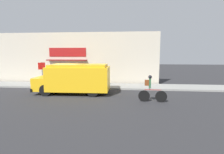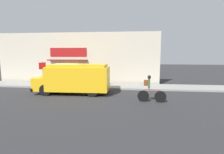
% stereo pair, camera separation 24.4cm
% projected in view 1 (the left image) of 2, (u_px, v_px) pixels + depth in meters
% --- Properties ---
extents(ground_plane, '(70.00, 70.00, 0.00)m').
position_uv_depth(ground_plane, '(66.00, 89.00, 14.89)').
color(ground_plane, '#2B2B2D').
extents(sidewalk, '(28.00, 2.43, 0.14)m').
position_uv_depth(sidewalk, '(71.00, 85.00, 16.08)').
color(sidewalk, gray).
rests_on(sidewalk, ground_plane).
extents(storefront, '(16.34, 0.82, 5.03)m').
position_uv_depth(storefront, '(75.00, 58.00, 17.26)').
color(storefront, beige).
rests_on(storefront, ground_plane).
extents(school_bus, '(5.55, 2.66, 2.20)m').
position_uv_depth(school_bus, '(75.00, 78.00, 13.05)').
color(school_bus, yellow).
rests_on(school_bus, ground_plane).
extents(cyclist, '(1.76, 0.22, 1.68)m').
position_uv_depth(cyclist, '(151.00, 89.00, 10.81)').
color(cyclist, black).
rests_on(cyclist, ground_plane).
extents(stop_sign_post, '(0.45, 0.45, 2.12)m').
position_uv_depth(stop_sign_post, '(42.00, 70.00, 15.29)').
color(stop_sign_post, slate).
rests_on(stop_sign_post, sidewalk).
extents(trash_bin, '(0.63, 0.63, 0.78)m').
position_uv_depth(trash_bin, '(103.00, 81.00, 15.93)').
color(trash_bin, '#2D5138').
rests_on(trash_bin, sidewalk).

